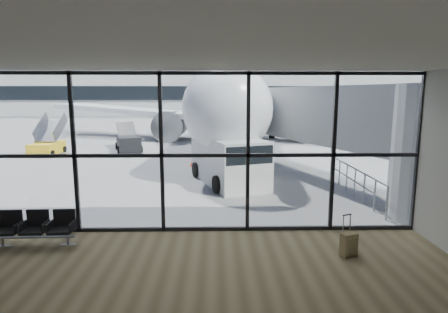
{
  "coord_description": "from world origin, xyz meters",
  "views": [
    {
      "loc": [
        0.31,
        -10.27,
        3.89
      ],
      "look_at": [
        0.6,
        3.0,
        1.66
      ],
      "focal_mm": 30.0,
      "sensor_mm": 36.0,
      "label": 1
    }
  ],
  "objects_px": {
    "suitcase": "(349,244)",
    "belt_loader": "(128,142)",
    "seating_row": "(36,226)",
    "airliner": "(238,102)",
    "service_van": "(229,160)",
    "mobile_stairs": "(47,146)"
  },
  "relations": [
    {
      "from": "suitcase",
      "to": "belt_loader",
      "type": "bearing_deg",
      "value": 95.51
    },
    {
      "from": "suitcase",
      "to": "belt_loader",
      "type": "distance_m",
      "value": 19.6
    },
    {
      "from": "belt_loader",
      "to": "seating_row",
      "type": "bearing_deg",
      "value": -103.4
    },
    {
      "from": "airliner",
      "to": "belt_loader",
      "type": "bearing_deg",
      "value": -128.93
    },
    {
      "from": "service_van",
      "to": "belt_loader",
      "type": "relative_size",
      "value": 1.21
    },
    {
      "from": "suitcase",
      "to": "mobile_stairs",
      "type": "xyz_separation_m",
      "value": [
        -14.19,
        15.92,
        0.2
      ]
    },
    {
      "from": "seating_row",
      "to": "suitcase",
      "type": "xyz_separation_m",
      "value": [
        7.89,
        -0.95,
        -0.18
      ]
    },
    {
      "from": "airliner",
      "to": "seating_row",
      "type": "bearing_deg",
      "value": -100.27
    },
    {
      "from": "seating_row",
      "to": "belt_loader",
      "type": "relative_size",
      "value": 0.48
    },
    {
      "from": "seating_row",
      "to": "mobile_stairs",
      "type": "height_order",
      "value": "mobile_stairs"
    },
    {
      "from": "belt_loader",
      "to": "service_van",
      "type": "bearing_deg",
      "value": -73.75
    },
    {
      "from": "mobile_stairs",
      "to": "suitcase",
      "type": "bearing_deg",
      "value": -47.25
    },
    {
      "from": "airliner",
      "to": "belt_loader",
      "type": "xyz_separation_m",
      "value": [
        -8.09,
        -8.41,
        -2.55
      ]
    },
    {
      "from": "seating_row",
      "to": "mobile_stairs",
      "type": "distance_m",
      "value": 16.24
    },
    {
      "from": "suitcase",
      "to": "mobile_stairs",
      "type": "relative_size",
      "value": 0.34
    },
    {
      "from": "seating_row",
      "to": "mobile_stairs",
      "type": "xyz_separation_m",
      "value": [
        -6.3,
        14.97,
        0.02
      ]
    },
    {
      "from": "belt_loader",
      "to": "mobile_stairs",
      "type": "height_order",
      "value": "mobile_stairs"
    },
    {
      "from": "airliner",
      "to": "mobile_stairs",
      "type": "xyz_separation_m",
      "value": [
        -13.03,
        -9.76,
        -2.66
      ]
    },
    {
      "from": "suitcase",
      "to": "mobile_stairs",
      "type": "distance_m",
      "value": 21.33
    },
    {
      "from": "service_van",
      "to": "belt_loader",
      "type": "height_order",
      "value": "service_van"
    },
    {
      "from": "belt_loader",
      "to": "mobile_stairs",
      "type": "bearing_deg",
      "value": 177.15
    },
    {
      "from": "service_van",
      "to": "suitcase",
      "type": "bearing_deg",
      "value": -89.63
    }
  ]
}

